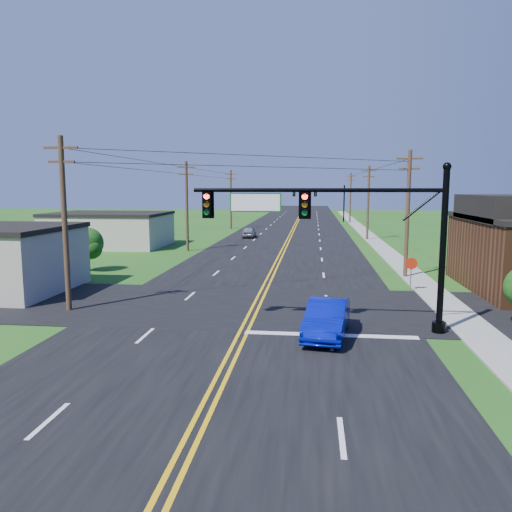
# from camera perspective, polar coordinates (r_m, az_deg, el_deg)

# --- Properties ---
(ground) EXTENTS (260.00, 260.00, 0.00)m
(ground) POSITION_cam_1_polar(r_m,az_deg,el_deg) (15.98, -5.73, -15.90)
(ground) COLOR #1B4D16
(ground) RESTS_ON ground
(road_main) EXTENTS (16.00, 220.00, 0.04)m
(road_main) POSITION_cam_1_polar(r_m,az_deg,el_deg) (64.67, 3.71, 2.17)
(road_main) COLOR black
(road_main) RESTS_ON ground
(road_cross) EXTENTS (70.00, 10.00, 0.04)m
(road_cross) POSITION_cam_1_polar(r_m,az_deg,el_deg) (27.23, -0.34, -5.74)
(road_cross) COLOR black
(road_cross) RESTS_ON ground
(sidewalk) EXTENTS (2.00, 160.00, 0.08)m
(sidewalk) POSITION_cam_1_polar(r_m,az_deg,el_deg) (55.14, 14.15, 0.98)
(sidewalk) COLOR gray
(sidewalk) RESTS_ON ground
(signal_mast_main) EXTENTS (11.30, 0.60, 7.48)m
(signal_mast_main) POSITION_cam_1_polar(r_m,az_deg,el_deg) (22.37, 9.52, 3.45)
(signal_mast_main) COLOR black
(signal_mast_main) RESTS_ON ground
(signal_mast_far) EXTENTS (10.98, 0.60, 7.48)m
(signal_mast_far) POSITION_cam_1_polar(r_m,az_deg,el_deg) (94.30, 7.38, 6.66)
(signal_mast_far) COLOR black
(signal_mast_far) RESTS_ON ground
(cream_bldg_far) EXTENTS (12.20, 9.20, 3.70)m
(cream_bldg_far) POSITION_cam_1_polar(r_m,az_deg,el_deg) (56.97, -16.40, 2.95)
(cream_bldg_far) COLOR #B9AF9E
(cream_bldg_far) RESTS_ON ground
(utility_pole_left_a) EXTENTS (1.80, 0.28, 9.00)m
(utility_pole_left_a) POSITION_cam_1_polar(r_m,az_deg,el_deg) (27.44, -21.03, 3.78)
(utility_pole_left_a) COLOR #3D2D1B
(utility_pole_left_a) RESTS_ON ground
(utility_pole_left_b) EXTENTS (1.80, 0.28, 9.00)m
(utility_pole_left_b) POSITION_cam_1_polar(r_m,az_deg,el_deg) (50.91, -7.91, 5.87)
(utility_pole_left_b) COLOR #3D2D1B
(utility_pole_left_b) RESTS_ON ground
(utility_pole_left_c) EXTENTS (1.80, 0.28, 9.00)m
(utility_pole_left_c) POSITION_cam_1_polar(r_m,az_deg,el_deg) (77.34, -2.89, 6.60)
(utility_pole_left_c) COLOR #3D2D1B
(utility_pole_left_c) RESTS_ON ground
(utility_pole_right_a) EXTENTS (1.80, 0.28, 9.00)m
(utility_pole_right_a) POSITION_cam_1_polar(r_m,az_deg,el_deg) (36.91, 16.94, 4.88)
(utility_pole_right_a) COLOR #3D2D1B
(utility_pole_right_a) RESTS_ON ground
(utility_pole_right_b) EXTENTS (1.80, 0.28, 9.00)m
(utility_pole_right_b) POSITION_cam_1_polar(r_m,az_deg,el_deg) (62.65, 12.70, 6.12)
(utility_pole_right_b) COLOR #3D2D1B
(utility_pole_right_b) RESTS_ON ground
(utility_pole_right_c) EXTENTS (1.80, 0.28, 9.00)m
(utility_pole_right_c) POSITION_cam_1_polar(r_m,az_deg,el_deg) (92.53, 10.74, 6.68)
(utility_pole_right_c) COLOR #3D2D1B
(utility_pole_right_c) RESTS_ON ground
(tree_right_back) EXTENTS (3.00, 3.00, 4.10)m
(tree_right_back) POSITION_cam_1_polar(r_m,az_deg,el_deg) (42.44, 24.13, 2.00)
(tree_right_back) COLOR #3D2D1B
(tree_right_back) RESTS_ON ground
(tree_left) EXTENTS (2.40, 2.40, 3.37)m
(tree_left) POSITION_cam_1_polar(r_m,az_deg,el_deg) (40.37, -18.68, 1.39)
(tree_left) COLOR #3D2D1B
(tree_left) RESTS_ON ground
(blue_car) EXTENTS (2.29, 4.91, 1.56)m
(blue_car) POSITION_cam_1_polar(r_m,az_deg,el_deg) (21.89, 8.10, -7.17)
(blue_car) COLOR #0812AD
(blue_car) RESTS_ON ground
(distant_car) EXTENTS (1.71, 4.05, 1.37)m
(distant_car) POSITION_cam_1_polar(r_m,az_deg,el_deg) (64.03, -0.81, 2.72)
(distant_car) COLOR #9FA0A4
(distant_car) RESTS_ON ground
(stop_sign) EXTENTS (0.76, 0.08, 2.14)m
(stop_sign) POSITION_cam_1_polar(r_m,az_deg,el_deg) (32.21, 17.32, -1.22)
(stop_sign) COLOR slate
(stop_sign) RESTS_ON ground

